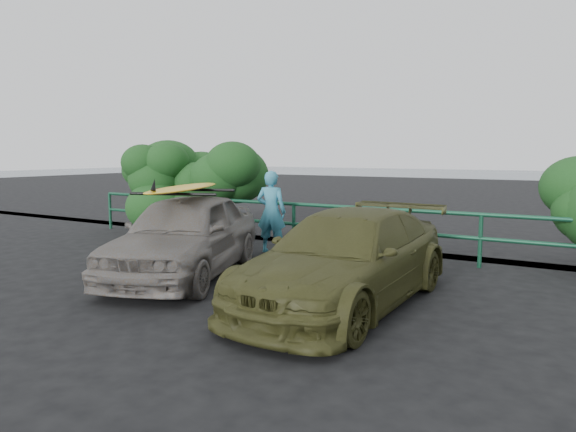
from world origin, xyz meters
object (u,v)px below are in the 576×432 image
Objects in this scene: olive_vehicle at (346,258)px; sedan at (185,235)px; guardrail at (334,228)px; man at (271,212)px; surfboard at (184,188)px.

sedan is at bearing 178.83° from olive_vehicle.
guardrail is 7.93× the size of man.
guardrail is 3.30× the size of sedan.
surfboard reaches higher than sedan.
guardrail is 3.50m from sedan.
guardrail is 1.40m from man.
guardrail is 4.94× the size of surfboard.
man reaches higher than surfboard.
man reaches higher than olive_vehicle.
sedan is 2.57m from man.
surfboard is (-0.00, -0.00, 0.81)m from sedan.
olive_vehicle is 2.57× the size of man.
surfboard is at bearing 73.13° from man.
guardrail is 3.64m from surfboard.
man is 0.62× the size of surfboard.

